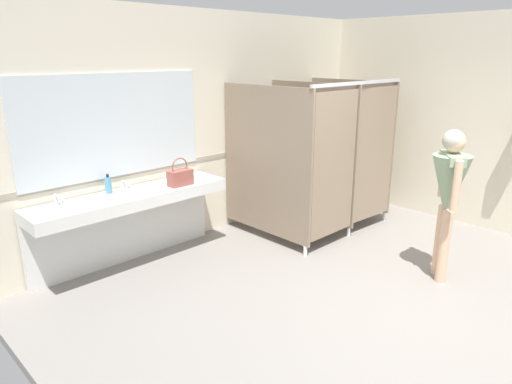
% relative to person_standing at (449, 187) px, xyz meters
% --- Properties ---
extents(ground_plane, '(6.13, 6.48, 0.10)m').
position_rel_person_standing_xyz_m(ground_plane, '(-0.80, -0.04, -1.10)').
color(ground_plane, gray).
extents(wall_back, '(6.13, 0.12, 2.95)m').
position_rel_person_standing_xyz_m(wall_back, '(-0.80, 2.96, 0.42)').
color(wall_back, beige).
rests_on(wall_back, ground_plane).
extents(wall_back_tile_band, '(6.13, 0.01, 0.06)m').
position_rel_person_standing_xyz_m(wall_back_tile_band, '(-0.80, 2.90, -0.00)').
color(wall_back_tile_band, '#9E937F').
rests_on(wall_back_tile_band, wall_back).
extents(vanity_counter, '(2.32, 0.54, 1.01)m').
position_rel_person_standing_xyz_m(vanity_counter, '(-2.26, 2.70, -0.40)').
color(vanity_counter, silver).
rests_on(vanity_counter, ground_plane).
extents(mirror_panel, '(2.22, 0.02, 1.16)m').
position_rel_person_standing_xyz_m(mirror_panel, '(-2.26, 2.89, 0.57)').
color(mirror_panel, silver).
rests_on(mirror_panel, wall_back).
extents(bathroom_stalls, '(1.90, 1.54, 2.07)m').
position_rel_person_standing_xyz_m(bathroom_stalls, '(0.30, 1.92, 0.03)').
color(bathroom_stalls, '#84705B').
rests_on(bathroom_stalls, ground_plane).
extents(person_standing, '(0.56, 0.56, 1.66)m').
position_rel_person_standing_xyz_m(person_standing, '(0.00, 0.00, 0.00)').
color(person_standing, '#DBAD89').
rests_on(person_standing, ground_plane).
extents(handbag, '(0.29, 0.15, 0.34)m').
position_rel_person_standing_xyz_m(handbag, '(-1.69, 2.48, -0.05)').
color(handbag, '#934C42').
rests_on(handbag, vanity_counter).
extents(soap_dispenser, '(0.07, 0.07, 0.22)m').
position_rel_person_standing_xyz_m(soap_dispenser, '(-2.45, 2.78, -0.06)').
color(soap_dispenser, teal).
rests_on(soap_dispenser, vanity_counter).
extents(paper_cup, '(0.07, 0.07, 0.09)m').
position_rel_person_standing_xyz_m(paper_cup, '(-2.01, 2.53, -0.11)').
color(paper_cup, white).
rests_on(paper_cup, vanity_counter).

